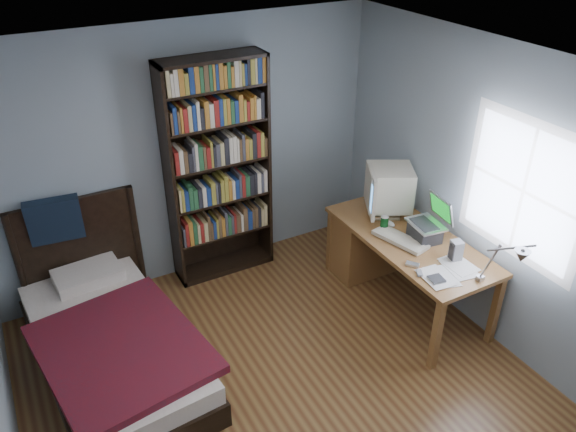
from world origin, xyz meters
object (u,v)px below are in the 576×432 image
object	(u,v)px
crt_monitor	(388,188)
speaker	(456,250)
soda_can	(384,223)
keyboard	(400,240)
desk	(376,242)
bed	(110,338)
laptop	(427,228)
bookshelf	(219,172)
desk_lamp	(515,258)

from	to	relation	value
crt_monitor	speaker	world-z (taller)	crt_monitor
crt_monitor	soda_can	xyz separation A→B (m)	(-0.18, -0.22, -0.21)
keyboard	desk	bearing A→B (deg)	60.96
desk	bed	distance (m)	2.62
keyboard	crt_monitor	bearing A→B (deg)	53.85
laptop	speaker	distance (m)	0.37
keyboard	speaker	distance (m)	0.50
laptop	bookshelf	xyz separation A→B (m)	(-1.37, 1.42, 0.26)
speaker	soda_can	bearing A→B (deg)	121.31
laptop	bookshelf	size ratio (longest dim) A/B	0.18
keyboard	bookshelf	size ratio (longest dim) A/B	0.23
crt_monitor	desk_lamp	distance (m)	1.56
keyboard	speaker	size ratio (longest dim) A/B	2.78
desk	soda_can	world-z (taller)	soda_can
keyboard	bookshelf	world-z (taller)	bookshelf
laptop	keyboard	world-z (taller)	laptop
desk_lamp	keyboard	xyz separation A→B (m)	(-0.09, 1.09, -0.44)
crt_monitor	speaker	size ratio (longest dim) A/B	3.27
keyboard	desk_lamp	bearing A→B (deg)	-100.07
desk_lamp	soda_can	size ratio (longest dim) A/B	4.31
desk	bookshelf	xyz separation A→B (m)	(-1.27, 0.88, 0.68)
soda_can	bed	distance (m)	2.57
soda_can	bookshelf	size ratio (longest dim) A/B	0.06
crt_monitor	speaker	distance (m)	0.91
laptop	speaker	world-z (taller)	laptop
speaker	soda_can	xyz separation A→B (m)	(-0.23, 0.67, -0.02)
bed	laptop	bearing A→B (deg)	-12.76
laptop	bed	bearing A→B (deg)	167.24
laptop	speaker	xyz separation A→B (m)	(0.00, -0.36, -0.02)
crt_monitor	bookshelf	xyz separation A→B (m)	(-1.32, 0.90, 0.10)
desk	bookshelf	bearing A→B (deg)	145.26
soda_can	laptop	bearing A→B (deg)	-53.06
crt_monitor	bed	bearing A→B (deg)	178.06
speaker	soda_can	world-z (taller)	speaker
laptop	desk_lamp	xyz separation A→B (m)	(-0.13, -1.02, 0.35)
desk	crt_monitor	bearing A→B (deg)	-19.95
bookshelf	soda_can	bearing A→B (deg)	-44.42
desk_lamp	bed	world-z (taller)	desk_lamp
desk_lamp	soda_can	xyz separation A→B (m)	(-0.10, 1.32, -0.39)
keyboard	bed	world-z (taller)	bed
crt_monitor	soda_can	bearing A→B (deg)	-129.57
crt_monitor	bed	distance (m)	2.77
desk	bed	world-z (taller)	bed
bookshelf	desk	bearing A→B (deg)	-34.74
desk_lamp	bookshelf	size ratio (longest dim) A/B	0.26
crt_monitor	laptop	size ratio (longest dim) A/B	1.48
crt_monitor	bed	size ratio (longest dim) A/B	0.27
speaker	desk	bearing A→B (deg)	108.90
laptop	bookshelf	distance (m)	1.99
laptop	bed	world-z (taller)	bed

